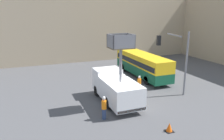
# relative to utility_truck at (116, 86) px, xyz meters

# --- Properties ---
(ground_plane) EXTENTS (120.00, 120.00, 0.00)m
(ground_plane) POSITION_rel_utility_truck_xyz_m (-0.13, -0.22, -1.52)
(ground_plane) COLOR #4C4C4F
(building_backdrop_far) EXTENTS (44.00, 10.00, 15.71)m
(building_backdrop_far) POSITION_rel_utility_truck_xyz_m (-0.13, 22.45, 6.33)
(building_backdrop_far) COLOR tan
(building_backdrop_far) RESTS_ON ground_plane
(utility_truck) EXTENTS (2.53, 6.51, 6.33)m
(utility_truck) POSITION_rel_utility_truck_xyz_m (0.00, 0.00, 0.00)
(utility_truck) COLOR white
(utility_truck) RESTS_ON ground_plane
(city_bus) EXTENTS (2.49, 10.35, 2.93)m
(city_bus) POSITION_rel_utility_truck_xyz_m (6.30, 6.52, 0.21)
(city_bus) COLOR #145638
(city_bus) RESTS_ON ground_plane
(traffic_light_pole) EXTENTS (3.15, 2.90, 6.28)m
(traffic_light_pole) POSITION_rel_utility_truck_xyz_m (6.04, -0.58, 2.68)
(traffic_light_pole) COLOR slate
(traffic_light_pole) RESTS_ON ground_plane
(road_worker_near_truck) EXTENTS (0.38, 0.38, 1.87)m
(road_worker_near_truck) POSITION_rel_utility_truck_xyz_m (-2.07, -2.71, -0.58)
(road_worker_near_truck) COLOR navy
(road_worker_near_truck) RESTS_ON ground_plane
(road_worker_directing) EXTENTS (0.38, 0.38, 1.77)m
(road_worker_directing) POSITION_rel_utility_truck_xyz_m (3.26, 1.53, -0.64)
(road_worker_directing) COLOR navy
(road_worker_directing) RESTS_ON ground_plane
(traffic_cone_near_truck) EXTENTS (0.56, 0.56, 0.64)m
(traffic_cone_near_truck) POSITION_rel_utility_truck_xyz_m (1.54, -6.10, -1.22)
(traffic_cone_near_truck) COLOR black
(traffic_cone_near_truck) RESTS_ON ground_plane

